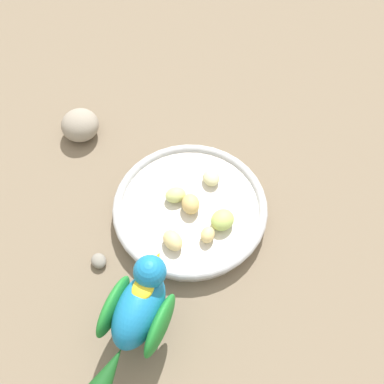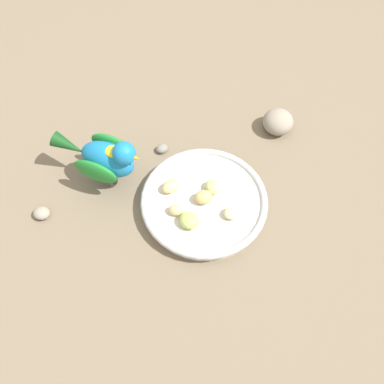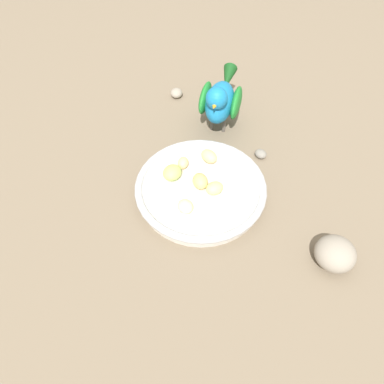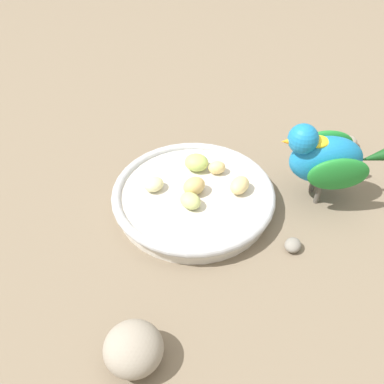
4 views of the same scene
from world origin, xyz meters
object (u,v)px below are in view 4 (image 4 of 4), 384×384
rock_large (133,349)px  pebble_1 (348,142)px  apple_piece_5 (190,201)px  apple_piece_4 (240,185)px  feeding_bowl (193,197)px  pebble_0 (293,245)px  apple_piece_3 (216,167)px  parrot (329,157)px  apple_piece_1 (154,184)px  apple_piece_0 (194,186)px  apple_piece_2 (197,162)px

rock_large → pebble_1: size_ratio=2.04×
apple_piece_5 → apple_piece_4: bearing=151.8°
feeding_bowl → pebble_0: 0.16m
feeding_bowl → pebble_0: bearing=95.2°
apple_piece_3 → parrot: (-0.08, 0.14, 0.04)m
pebble_0 → apple_piece_1: bearing=-78.4°
apple_piece_1 → apple_piece_4: size_ratio=0.85×
feeding_bowl → apple_piece_1: size_ratio=7.97×
rock_large → apple_piece_0: bearing=-156.9°
apple_piece_1 → parrot: 0.26m
parrot → pebble_1: size_ratio=4.93×
apple_piece_2 → apple_piece_4: (0.00, 0.08, -0.00)m
parrot → apple_piece_5: bearing=9.8°
apple_piece_3 → apple_piece_4: bearing=75.3°
feeding_bowl → pebble_1: 0.31m
apple_piece_1 → apple_piece_5: (-0.00, 0.07, 0.00)m
apple_piece_4 → apple_piece_3: bearing=-104.7°
apple_piece_3 → parrot: 0.17m
pebble_0 → apple_piece_2: bearing=-100.0°
rock_large → pebble_0: rock_large is taller
feeding_bowl → apple_piece_2: bearing=-147.3°
apple_piece_3 → pebble_1: bearing=150.6°
apple_piece_3 → parrot: size_ratio=0.17×
apple_piece_0 → apple_piece_4: apple_piece_0 is taller
feeding_bowl → apple_piece_0: apple_piece_0 is taller
apple_piece_2 → pebble_0: bearing=80.0°
rock_large → pebble_0: 0.25m
apple_piece_5 → rock_large: bearing=22.4°
parrot → feeding_bowl: bearing=2.3°
apple_piece_3 → apple_piece_5: 0.09m
apple_piece_2 → pebble_1: bearing=146.7°
apple_piece_2 → apple_piece_0: bearing=33.1°
apple_piece_2 → apple_piece_5: 0.08m
apple_piece_1 → rock_large: size_ratio=0.47×
apple_piece_0 → rock_large: (0.23, 0.10, -0.01)m
feeding_bowl → rock_large: (0.23, 0.10, 0.01)m
pebble_1 → apple_piece_3: bearing=-29.4°
apple_piece_0 → parrot: size_ratio=0.22×
rock_large → pebble_1: rock_large is taller
apple_piece_1 → rock_large: 0.25m
apple_piece_1 → rock_large: (0.20, 0.15, -0.01)m
apple_piece_3 → apple_piece_5: (0.08, 0.02, 0.00)m
apple_piece_2 → apple_piece_4: apple_piece_2 is taller
apple_piece_5 → pebble_0: apple_piece_5 is taller
apple_piece_4 → pebble_0: bearing=74.1°
apple_piece_2 → apple_piece_5: (0.07, 0.04, -0.00)m
apple_piece_4 → parrot: parrot is taller
feeding_bowl → apple_piece_1: apple_piece_1 is taller
apple_piece_5 → pebble_1: bearing=160.2°
apple_piece_4 → pebble_1: bearing=162.9°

